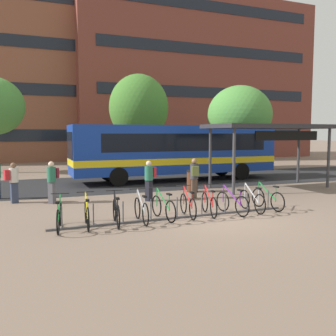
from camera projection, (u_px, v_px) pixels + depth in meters
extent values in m
plane|color=#7A6656|center=(218.00, 218.00, 11.99)|extent=(200.00, 200.00, 0.00)
cube|color=#232326|center=(136.00, 182.00, 20.78)|extent=(80.00, 7.20, 0.01)
cube|color=#14389E|center=(176.00, 149.00, 21.48)|extent=(12.02, 2.63, 2.70)
cube|color=yellow|center=(176.00, 160.00, 21.54)|extent=(12.04, 2.65, 0.36)
cube|color=black|center=(80.00, 129.00, 19.38)|extent=(1.01, 2.30, 0.40)
cube|color=black|center=(70.00, 145.00, 19.26)|extent=(0.09, 2.19, 1.40)
cube|color=black|center=(189.00, 142.00, 20.40)|extent=(9.84, 0.12, 0.97)
cube|color=black|center=(172.00, 141.00, 22.71)|extent=(9.84, 0.12, 0.97)
cylinder|color=black|center=(118.00, 177.00, 19.18)|extent=(1.00, 0.31, 1.00)
cylinder|color=black|center=(109.00, 172.00, 21.31)|extent=(1.00, 0.31, 1.00)
cylinder|color=black|center=(241.00, 171.00, 21.91)|extent=(1.00, 0.31, 1.00)
cylinder|color=black|center=(221.00, 168.00, 24.04)|extent=(1.00, 0.31, 1.00)
cube|color=#47474C|center=(177.00, 218.00, 11.95)|extent=(8.14, 0.33, 0.06)
cylinder|color=#47474C|center=(62.00, 218.00, 10.51)|extent=(0.04, 0.04, 0.70)
cylinder|color=#47474C|center=(93.00, 215.00, 10.87)|extent=(0.04, 0.04, 0.70)
cylinder|color=#47474C|center=(123.00, 213.00, 11.22)|extent=(0.04, 0.04, 0.70)
cylinder|color=#47474C|center=(151.00, 210.00, 11.57)|extent=(0.04, 0.04, 0.70)
cylinder|color=#47474C|center=(177.00, 208.00, 11.92)|extent=(0.04, 0.04, 0.70)
cylinder|color=#47474C|center=(202.00, 206.00, 12.28)|extent=(0.04, 0.04, 0.70)
cylinder|color=#47474C|center=(225.00, 204.00, 12.63)|extent=(0.04, 0.04, 0.70)
cylinder|color=#47474C|center=(247.00, 202.00, 12.98)|extent=(0.04, 0.04, 0.70)
cylinder|color=#47474C|center=(268.00, 200.00, 13.33)|extent=(0.04, 0.04, 0.70)
torus|color=black|center=(61.00, 214.00, 10.99)|extent=(0.15, 0.70, 0.70)
torus|color=black|center=(58.00, 222.00, 9.99)|extent=(0.15, 0.70, 0.70)
cube|color=#1E7F38|center=(59.00, 207.00, 10.48)|extent=(0.18, 0.91, 0.58)
cylinder|color=#1E7F38|center=(58.00, 212.00, 10.07)|extent=(0.03, 0.03, 0.55)
cube|color=black|center=(58.00, 202.00, 10.04)|extent=(0.13, 0.23, 0.05)
cylinder|color=#1E7F38|center=(60.00, 204.00, 10.94)|extent=(0.04, 0.04, 0.65)
cylinder|color=black|center=(60.00, 194.00, 10.91)|extent=(0.52, 0.11, 0.03)
torus|color=black|center=(86.00, 212.00, 11.29)|extent=(0.11, 0.71, 0.70)
torus|color=black|center=(88.00, 220.00, 10.31)|extent=(0.11, 0.71, 0.70)
cube|color=yellow|center=(87.00, 205.00, 10.79)|extent=(0.12, 0.92, 0.58)
cylinder|color=yellow|center=(88.00, 210.00, 10.38)|extent=(0.03, 0.03, 0.55)
cube|color=black|center=(87.00, 200.00, 10.36)|extent=(0.12, 0.23, 0.05)
cylinder|color=yellow|center=(86.00, 202.00, 11.24)|extent=(0.03, 0.03, 0.65)
cylinder|color=black|center=(85.00, 192.00, 11.21)|extent=(0.52, 0.08, 0.03)
torus|color=black|center=(114.00, 210.00, 11.59)|extent=(0.13, 0.70, 0.70)
torus|color=black|center=(118.00, 217.00, 10.61)|extent=(0.13, 0.70, 0.70)
cube|color=black|center=(116.00, 203.00, 11.09)|extent=(0.15, 0.92, 0.58)
cylinder|color=black|center=(118.00, 207.00, 10.68)|extent=(0.03, 0.03, 0.55)
cube|color=black|center=(118.00, 198.00, 10.65)|extent=(0.13, 0.23, 0.05)
cylinder|color=black|center=(114.00, 200.00, 11.54)|extent=(0.04, 0.04, 0.65)
cylinder|color=black|center=(114.00, 190.00, 11.51)|extent=(0.52, 0.09, 0.03)
torus|color=black|center=(137.00, 208.00, 11.91)|extent=(0.08, 0.71, 0.70)
torus|color=black|center=(145.00, 215.00, 10.95)|extent=(0.08, 0.71, 0.70)
cube|color=#B7BABF|center=(141.00, 201.00, 11.42)|extent=(0.08, 0.92, 0.58)
cylinder|color=#B7BABF|center=(145.00, 205.00, 11.02)|extent=(0.03, 0.03, 0.55)
cube|color=black|center=(145.00, 196.00, 10.99)|extent=(0.11, 0.22, 0.05)
cylinder|color=#B7BABF|center=(137.00, 198.00, 11.86)|extent=(0.03, 0.03, 0.65)
cylinder|color=black|center=(137.00, 189.00, 11.83)|extent=(0.52, 0.05, 0.03)
torus|color=black|center=(157.00, 206.00, 12.25)|extent=(0.11, 0.70, 0.70)
torus|color=black|center=(171.00, 212.00, 11.35)|extent=(0.11, 0.70, 0.70)
cube|color=#1E7F38|center=(163.00, 199.00, 11.79)|extent=(0.12, 0.92, 0.58)
cylinder|color=#1E7F38|center=(169.00, 203.00, 11.41)|extent=(0.03, 0.03, 0.55)
cube|color=black|center=(169.00, 194.00, 11.39)|extent=(0.12, 0.23, 0.05)
cylinder|color=#1E7F38|center=(157.00, 197.00, 12.21)|extent=(0.04, 0.04, 0.65)
cylinder|color=black|center=(157.00, 187.00, 12.18)|extent=(0.52, 0.08, 0.03)
torus|color=black|center=(183.00, 203.00, 12.68)|extent=(0.13, 0.70, 0.70)
torus|color=black|center=(193.00, 209.00, 11.69)|extent=(0.13, 0.70, 0.70)
cube|color=red|center=(188.00, 197.00, 12.17)|extent=(0.14, 0.92, 0.58)
cylinder|color=red|center=(192.00, 201.00, 11.76)|extent=(0.03, 0.03, 0.55)
cube|color=black|center=(192.00, 192.00, 11.74)|extent=(0.13, 0.23, 0.05)
cylinder|color=red|center=(184.00, 195.00, 12.63)|extent=(0.04, 0.04, 0.65)
cylinder|color=black|center=(184.00, 185.00, 12.60)|extent=(0.52, 0.09, 0.03)
torus|color=black|center=(205.00, 202.00, 12.92)|extent=(0.17, 0.70, 0.70)
torus|color=black|center=(214.00, 208.00, 11.92)|extent=(0.17, 0.70, 0.70)
cube|color=red|center=(209.00, 196.00, 12.41)|extent=(0.20, 0.91, 0.58)
cylinder|color=red|center=(213.00, 199.00, 12.00)|extent=(0.04, 0.04, 0.55)
cube|color=black|center=(213.00, 191.00, 11.97)|extent=(0.14, 0.23, 0.05)
cylinder|color=red|center=(205.00, 193.00, 12.87)|extent=(0.04, 0.04, 0.65)
cylinder|color=black|center=(205.00, 184.00, 12.84)|extent=(0.52, 0.12, 0.03)
torus|color=black|center=(223.00, 201.00, 13.04)|extent=(0.15, 0.70, 0.70)
torus|color=black|center=(242.00, 206.00, 12.16)|extent=(0.15, 0.70, 0.70)
cube|color=#702893|center=(232.00, 195.00, 12.58)|extent=(0.17, 0.91, 0.58)
cylinder|color=#702893|center=(240.00, 198.00, 12.22)|extent=(0.03, 0.03, 0.55)
cube|color=black|center=(240.00, 190.00, 12.19)|extent=(0.13, 0.23, 0.05)
cylinder|color=#702893|center=(223.00, 193.00, 12.99)|extent=(0.04, 0.04, 0.65)
cylinder|color=black|center=(223.00, 184.00, 12.96)|extent=(0.52, 0.11, 0.03)
torus|color=black|center=(244.00, 199.00, 13.49)|extent=(0.08, 0.71, 0.70)
torus|color=black|center=(260.00, 204.00, 12.53)|extent=(0.08, 0.71, 0.70)
cube|color=#B7BABF|center=(252.00, 193.00, 13.00)|extent=(0.08, 0.92, 0.58)
cylinder|color=#B7BABF|center=(258.00, 196.00, 12.60)|extent=(0.03, 0.03, 0.55)
cube|color=black|center=(259.00, 188.00, 12.57)|extent=(0.11, 0.22, 0.05)
cylinder|color=#B7BABF|center=(245.00, 191.00, 13.44)|extent=(0.03, 0.03, 0.65)
cylinder|color=black|center=(245.00, 182.00, 13.41)|extent=(0.52, 0.05, 0.03)
torus|color=black|center=(258.00, 197.00, 13.85)|extent=(0.11, 0.70, 0.70)
torus|color=black|center=(278.00, 202.00, 12.95)|extent=(0.11, 0.70, 0.70)
cube|color=#1E7F38|center=(267.00, 191.00, 13.39)|extent=(0.12, 0.92, 0.58)
cylinder|color=#1E7F38|center=(276.00, 194.00, 13.01)|extent=(0.03, 0.03, 0.55)
cube|color=black|center=(276.00, 187.00, 12.98)|extent=(0.12, 0.23, 0.05)
cylinder|color=#1E7F38|center=(259.00, 189.00, 13.80)|extent=(0.04, 0.04, 0.65)
cylinder|color=black|center=(259.00, 181.00, 13.77)|extent=(0.52, 0.08, 0.03)
cylinder|color=#38383D|center=(234.00, 162.00, 16.47)|extent=(0.14, 0.14, 2.99)
cylinder|color=#38383D|center=(329.00, 158.00, 18.68)|extent=(0.14, 0.14, 2.99)
cylinder|color=#38383D|center=(210.00, 159.00, 18.43)|extent=(0.14, 0.14, 2.99)
cylinder|color=#38383D|center=(298.00, 156.00, 20.63)|extent=(0.14, 0.14, 2.99)
cube|color=#28282D|center=(271.00, 126.00, 18.40)|extent=(6.54, 3.13, 0.20)
cube|color=black|center=(287.00, 136.00, 17.33)|extent=(3.62, 0.19, 0.44)
cube|color=#2D3851|center=(14.00, 193.00, 14.59)|extent=(0.31, 0.26, 0.83)
cylinder|color=beige|center=(14.00, 175.00, 14.52)|extent=(0.42, 0.42, 0.56)
sphere|color=brown|center=(13.00, 165.00, 14.49)|extent=(0.22, 0.22, 0.22)
cube|color=#B21E23|center=(7.00, 175.00, 14.36)|extent=(0.25, 0.32, 0.40)
cube|color=#47382D|center=(194.00, 189.00, 15.63)|extent=(0.26, 0.30, 0.84)
cylinder|color=#333338|center=(194.00, 171.00, 15.56)|extent=(0.42, 0.42, 0.64)
sphere|color=#936B4C|center=(194.00, 161.00, 15.52)|extent=(0.22, 0.22, 0.22)
cube|color=#56602D|center=(195.00, 171.00, 15.30)|extent=(0.32, 0.25, 0.40)
cube|color=black|center=(149.00, 191.00, 15.04)|extent=(0.33, 0.31, 0.85)
cylinder|color=#23664C|center=(149.00, 173.00, 14.97)|extent=(0.47, 0.47, 0.57)
sphere|color=beige|center=(149.00, 163.00, 14.94)|extent=(0.22, 0.22, 0.22)
cube|color=#B21E23|center=(152.00, 172.00, 15.19)|extent=(0.31, 0.33, 0.40)
cube|color=#565660|center=(52.00, 193.00, 14.48)|extent=(0.31, 0.33, 0.86)
cylinder|color=#23664C|center=(51.00, 174.00, 14.41)|extent=(0.47, 0.47, 0.59)
sphere|color=beige|center=(51.00, 164.00, 14.37)|extent=(0.22, 0.22, 0.22)
cube|color=maroon|center=(55.00, 173.00, 14.66)|extent=(0.33, 0.31, 0.40)
cylinder|color=#4C2819|center=(192.00, 182.00, 17.36)|extent=(0.52, 0.52, 0.95)
cylinder|color=black|center=(192.00, 171.00, 17.31)|extent=(0.55, 0.55, 0.08)
cylinder|color=brown|center=(239.00, 154.00, 28.57)|extent=(0.32, 0.32, 2.29)
ellipsoid|color=#4C8E3D|center=(240.00, 115.00, 28.28)|extent=(4.91, 4.91, 4.44)
cylinder|color=brown|center=(139.00, 152.00, 28.89)|extent=(0.32, 0.32, 2.55)
ellipsoid|color=#427A2D|center=(139.00, 108.00, 28.56)|extent=(4.59, 4.59, 5.14)
cube|color=brown|center=(189.00, 82.00, 43.38)|extent=(27.03, 10.53, 17.49)
cube|color=black|center=(210.00, 134.00, 39.05)|extent=(23.79, 0.06, 1.10)
cube|color=black|center=(210.00, 93.00, 38.64)|extent=(23.79, 0.06, 1.10)
cube|color=black|center=(211.00, 50.00, 38.22)|extent=(23.79, 0.06, 1.10)
cube|color=black|center=(211.00, 6.00, 37.81)|extent=(23.79, 0.06, 1.10)
cube|color=tan|center=(77.00, 98.00, 48.16)|extent=(19.09, 13.52, 14.61)
cube|color=black|center=(86.00, 138.00, 42.34)|extent=(16.80, 0.06, 1.10)
cube|color=black|center=(86.00, 106.00, 42.00)|extent=(16.80, 0.06, 1.10)
cube|color=black|center=(85.00, 73.00, 41.66)|extent=(16.80, 0.06, 1.10)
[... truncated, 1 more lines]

